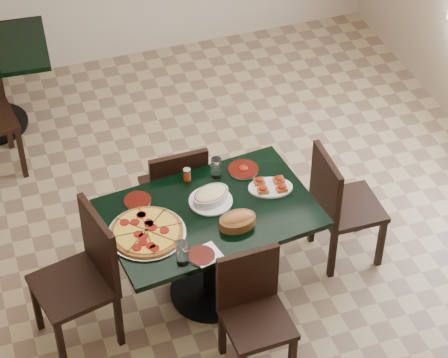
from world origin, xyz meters
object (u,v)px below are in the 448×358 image
object	(u,v)px
chair_right	(339,202)
bruschetta_platter	(271,186)
chair_far	(176,190)
chair_near	(253,307)
main_table	(210,232)
chair_left	(85,272)
pepperoni_pizza	(147,232)
lasagna_casserole	(211,196)
bread_basket	(237,220)

from	to	relation	value
chair_right	bruschetta_platter	world-z (taller)	chair_right
chair_far	chair_near	world-z (taller)	chair_far
main_table	chair_left	world-z (taller)	chair_left
main_table	chair_near	bearing A→B (deg)	-88.59
pepperoni_pizza	bruschetta_platter	size ratio (longest dim) A/B	1.45
chair_far	lasagna_casserole	xyz separation A→B (m)	(0.10, -0.48, 0.32)
chair_near	chair_right	world-z (taller)	chair_right
chair_near	chair_left	xyz separation A→B (m)	(-0.90, 0.53, 0.08)
chair_left	lasagna_casserole	distance (m)	0.90
pepperoni_pizza	bread_basket	xyz separation A→B (m)	(0.54, -0.11, 0.02)
bread_basket	chair_far	bearing A→B (deg)	99.18
bruschetta_platter	chair_far	bearing A→B (deg)	150.02
main_table	pepperoni_pizza	bearing A→B (deg)	-176.51
bread_basket	bruschetta_platter	distance (m)	0.40
bread_basket	lasagna_casserole	bearing A→B (deg)	103.80
chair_left	bruschetta_platter	world-z (taller)	chair_left
lasagna_casserole	bread_basket	xyz separation A→B (m)	(0.09, -0.26, -0.01)
chair_far	chair_left	world-z (taller)	chair_left
chair_far	bruschetta_platter	bearing A→B (deg)	135.36
chair_right	bruschetta_platter	distance (m)	0.56
chair_left	chair_right	bearing A→B (deg)	81.14
lasagna_casserole	bruschetta_platter	world-z (taller)	lasagna_casserole
bread_basket	bruschetta_platter	world-z (taller)	bread_basket
chair_far	lasagna_casserole	distance (m)	0.58
chair_far	chair_left	distance (m)	0.98
chair_near	chair_far	bearing A→B (deg)	95.28
bruschetta_platter	lasagna_casserole	bearing A→B (deg)	-166.63
chair_near	chair_right	xyz separation A→B (m)	(0.85, 0.64, 0.04)
chair_far	pepperoni_pizza	world-z (taller)	chair_far
chair_left	bruschetta_platter	xyz separation A→B (m)	(1.25, 0.13, 0.23)
chair_near	bruschetta_platter	size ratio (longest dim) A/B	2.54
chair_far	pepperoni_pizza	bearing A→B (deg)	59.87
chair_far	lasagna_casserole	size ratio (longest dim) A/B	2.98
lasagna_casserole	bruschetta_platter	distance (m)	0.40
pepperoni_pizza	bread_basket	distance (m)	0.55
chair_far	main_table	bearing A→B (deg)	96.18
chair_near	lasagna_casserole	distance (m)	0.75
main_table	chair_right	size ratio (longest dim) A/B	1.53
chair_right	bread_basket	size ratio (longest dim) A/B	3.66
bruschetta_platter	bread_basket	bearing A→B (deg)	-127.15
bruschetta_platter	chair_right	bearing A→B (deg)	12.38
bruschetta_platter	main_table	bearing A→B (deg)	-155.91
pepperoni_pizza	chair_far	bearing A→B (deg)	60.25
main_table	pepperoni_pizza	xyz separation A→B (m)	(-0.42, -0.07, 0.20)
chair_far	bread_basket	world-z (taller)	chair_far
chair_far	lasagna_casserole	bearing A→B (deg)	101.00
pepperoni_pizza	bruschetta_platter	xyz separation A→B (m)	(0.86, 0.14, 0.01)
chair_far	bruschetta_platter	size ratio (longest dim) A/B	2.62
bread_basket	bruschetta_platter	bearing A→B (deg)	33.80
chair_far	bread_basket	bearing A→B (deg)	103.57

